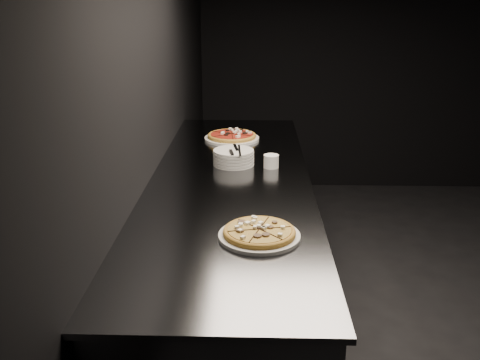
{
  "coord_description": "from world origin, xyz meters",
  "views": [
    {
      "loc": [
        -2.02,
        -2.35,
        1.73
      ],
      "look_at": [
        -2.08,
        -0.16,
        0.97
      ],
      "focal_mm": 40.0,
      "sensor_mm": 36.0,
      "label": 1
    }
  ],
  "objects_px": {
    "pizza_mushroom": "(259,233)",
    "ramekin": "(271,161)",
    "pizza_tomato": "(232,137)",
    "cutlery": "(235,150)",
    "counter": "(231,266)",
    "plate_stack": "(234,157)"
  },
  "relations": [
    {
      "from": "counter",
      "to": "cutlery",
      "type": "bearing_deg",
      "value": 85.55
    },
    {
      "from": "pizza_tomato",
      "to": "plate_stack",
      "type": "height_order",
      "value": "plate_stack"
    },
    {
      "from": "pizza_mushroom",
      "to": "pizza_tomato",
      "type": "height_order",
      "value": "pizza_tomato"
    },
    {
      "from": "pizza_tomato",
      "to": "plate_stack",
      "type": "bearing_deg",
      "value": -86.48
    },
    {
      "from": "pizza_tomato",
      "to": "counter",
      "type": "bearing_deg",
      "value": -88.14
    },
    {
      "from": "pizza_tomato",
      "to": "pizza_mushroom",
      "type": "bearing_deg",
      "value": -83.43
    },
    {
      "from": "pizza_tomato",
      "to": "plate_stack",
      "type": "relative_size",
      "value": 1.86
    },
    {
      "from": "counter",
      "to": "cutlery",
      "type": "relative_size",
      "value": 11.24
    },
    {
      "from": "pizza_mushroom",
      "to": "plate_stack",
      "type": "bearing_deg",
      "value": 98.28
    },
    {
      "from": "cutlery",
      "to": "ramekin",
      "type": "relative_size",
      "value": 2.94
    },
    {
      "from": "cutlery",
      "to": "counter",
      "type": "bearing_deg",
      "value": -104.04
    },
    {
      "from": "ramekin",
      "to": "counter",
      "type": "bearing_deg",
      "value": -139.46
    },
    {
      "from": "counter",
      "to": "plate_stack",
      "type": "bearing_deg",
      "value": 88.06
    },
    {
      "from": "cutlery",
      "to": "ramekin",
      "type": "bearing_deg",
      "value": -19.15
    },
    {
      "from": "pizza_mushroom",
      "to": "ramekin",
      "type": "bearing_deg",
      "value": 85.57
    },
    {
      "from": "pizza_tomato",
      "to": "cutlery",
      "type": "xyz_separation_m",
      "value": [
        0.04,
        -0.5,
        0.06
      ]
    },
    {
      "from": "pizza_mushroom",
      "to": "cutlery",
      "type": "bearing_deg",
      "value": 97.89
    },
    {
      "from": "counter",
      "to": "cutlery",
      "type": "height_order",
      "value": "cutlery"
    },
    {
      "from": "plate_stack",
      "to": "cutlery",
      "type": "distance_m",
      "value": 0.04
    },
    {
      "from": "pizza_mushroom",
      "to": "pizza_tomato",
      "type": "relative_size",
      "value": 0.81
    },
    {
      "from": "cutlery",
      "to": "ramekin",
      "type": "xyz_separation_m",
      "value": [
        0.18,
        -0.03,
        -0.04
      ]
    },
    {
      "from": "pizza_tomato",
      "to": "ramekin",
      "type": "distance_m",
      "value": 0.57
    }
  ]
}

